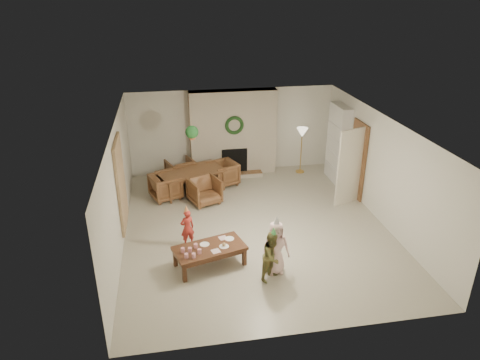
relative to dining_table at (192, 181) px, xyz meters
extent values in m
plane|color=#B7B29E|center=(1.32, -2.16, -0.31)|extent=(7.00, 7.00, 0.00)
plane|color=white|center=(1.32, -2.16, 2.19)|extent=(7.00, 7.00, 0.00)
plane|color=silver|center=(1.32, 1.34, 0.94)|extent=(7.00, 0.00, 7.00)
plane|color=silver|center=(1.32, -5.66, 0.94)|extent=(7.00, 0.00, 7.00)
plane|color=silver|center=(-1.68, -2.16, 0.94)|extent=(0.00, 7.00, 7.00)
plane|color=silver|center=(4.32, -2.16, 0.94)|extent=(0.00, 7.00, 7.00)
cube|color=#4F2415|center=(1.32, 1.14, 0.94)|extent=(2.50, 0.40, 2.50)
cube|color=brown|center=(1.32, 0.79, -0.25)|extent=(1.60, 0.30, 0.12)
cube|color=black|center=(1.32, 0.96, 0.14)|extent=(0.75, 0.12, 0.75)
torus|color=#153916|center=(1.32, 0.91, 1.24)|extent=(0.54, 0.10, 0.54)
cylinder|color=gold|center=(3.32, 0.84, -0.29)|extent=(0.26, 0.26, 0.03)
cylinder|color=gold|center=(3.32, 0.84, 0.34)|extent=(0.03, 0.03, 1.25)
cone|color=beige|center=(3.32, 0.84, 0.94)|extent=(0.33, 0.33, 0.28)
cube|color=white|center=(4.16, 0.14, 0.79)|extent=(0.30, 1.00, 2.20)
cube|color=white|center=(4.14, 0.14, 0.14)|extent=(0.30, 0.92, 0.03)
cube|color=white|center=(4.14, 0.14, 0.54)|extent=(0.30, 0.92, 0.03)
cube|color=white|center=(4.14, 0.14, 0.94)|extent=(0.30, 0.92, 0.03)
cube|color=white|center=(4.14, 0.14, 1.34)|extent=(0.30, 0.92, 0.03)
cube|color=#A41E22|center=(4.12, -0.01, 0.28)|extent=(0.20, 0.40, 0.24)
cube|color=#283F95|center=(4.12, 0.19, 0.68)|extent=(0.20, 0.44, 0.24)
cube|color=#AB8524|center=(4.12, 0.04, 1.07)|extent=(0.20, 0.36, 0.22)
cube|color=brown|center=(4.28, -0.96, 0.71)|extent=(0.05, 0.86, 2.04)
cube|color=beige|center=(3.90, -1.34, 0.69)|extent=(0.77, 0.32, 2.00)
cube|color=tan|center=(-1.64, -1.96, 0.94)|extent=(0.06, 1.20, 2.00)
imported|color=brown|center=(0.00, 0.00, 0.00)|extent=(1.97, 1.53, 0.61)
imported|color=brown|center=(0.27, -0.71, 0.03)|extent=(0.94, 0.95, 0.68)
imported|color=brown|center=(-0.27, 0.71, 0.03)|extent=(0.94, 0.95, 0.68)
imported|color=brown|center=(-0.71, -0.27, 0.03)|extent=(0.95, 0.94, 0.68)
imported|color=brown|center=(0.89, 0.34, 0.03)|extent=(0.95, 0.94, 0.68)
cylinder|color=tan|center=(0.02, -0.66, 1.84)|extent=(0.01, 0.01, 0.70)
cylinder|color=#B05D39|center=(0.02, -0.66, 1.49)|extent=(0.16, 0.16, 0.12)
sphere|color=#1B5122|center=(0.02, -0.66, 1.61)|extent=(0.32, 0.32, 0.32)
cube|color=#4D2C19|center=(0.10, -3.51, 0.09)|extent=(1.54, 1.05, 0.06)
cube|color=#4D2C19|center=(0.10, -3.51, 0.02)|extent=(1.40, 0.92, 0.09)
cube|color=#4D2C19|center=(-0.43, -3.96, -0.12)|extent=(0.09, 0.09, 0.37)
cube|color=#4D2C19|center=(0.79, -3.61, -0.12)|extent=(0.09, 0.09, 0.37)
cube|color=#4D2C19|center=(-0.59, -3.41, -0.12)|extent=(0.09, 0.09, 0.37)
cube|color=#4D2C19|center=(0.63, -3.06, -0.12)|extent=(0.09, 0.09, 0.37)
cylinder|color=white|center=(-0.37, -3.81, 0.17)|extent=(0.09, 0.09, 0.10)
cylinder|color=white|center=(-0.43, -3.60, 0.17)|extent=(0.09, 0.09, 0.10)
cylinder|color=white|center=(-0.23, -3.83, 0.17)|extent=(0.09, 0.09, 0.10)
cylinder|color=white|center=(-0.29, -3.62, 0.17)|extent=(0.09, 0.09, 0.10)
cylinder|color=white|center=(-0.11, -3.70, 0.17)|extent=(0.09, 0.09, 0.10)
cylinder|color=white|center=(-0.17, -3.50, 0.17)|extent=(0.09, 0.09, 0.10)
cylinder|color=white|center=(0.01, -3.40, 0.13)|extent=(0.24, 0.24, 0.01)
cylinder|color=white|center=(0.39, -3.54, 0.13)|extent=(0.24, 0.24, 0.01)
cylinder|color=white|center=(0.54, -3.27, 0.13)|extent=(0.24, 0.24, 0.01)
sphere|color=tan|center=(0.39, -3.54, 0.17)|extent=(0.09, 0.09, 0.08)
cube|color=#E3A7BB|center=(0.20, -3.68, 0.13)|extent=(0.20, 0.20, 0.01)
cube|color=#E3A7BB|center=(0.41, -3.22, 0.13)|extent=(0.20, 0.20, 0.01)
imported|color=#B72E27|center=(-0.29, -2.68, 0.12)|extent=(0.36, 0.29, 0.85)
cone|color=#DDC449|center=(-0.29, -2.68, 0.59)|extent=(0.12, 0.12, 0.16)
imported|color=brown|center=(1.24, -4.14, 0.20)|extent=(0.62, 0.61, 1.01)
cone|color=#48A853|center=(1.24, -4.14, 0.75)|extent=(0.15, 0.15, 0.17)
imported|color=beige|center=(1.34, -3.94, 0.25)|extent=(0.56, 0.38, 1.11)
cone|color=silver|center=(1.34, -3.94, 0.85)|extent=(0.16, 0.16, 0.20)
camera|label=1|loc=(-0.55, -10.88, 4.89)|focal=32.68mm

